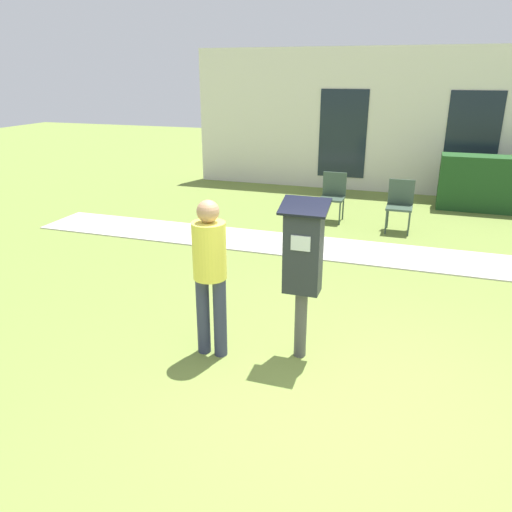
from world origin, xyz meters
name	(u,v)px	position (x,y,z in m)	size (l,w,h in m)	color
ground_plane	(340,400)	(0.00, 0.00, 0.00)	(40.00, 40.00, 0.00)	olive
sidewalk	(382,254)	(0.00, 3.85, 0.01)	(12.00, 1.10, 0.02)	#B7B2A8
building_facade	(407,122)	(0.00, 8.38, 1.60)	(10.00, 0.26, 3.20)	silver
parking_meter	(303,260)	(-0.51, 0.61, 1.02)	(0.44, 0.31, 1.59)	#4C4C4C
person_standing	(210,267)	(-1.36, 0.37, 0.93)	(0.32, 0.32, 1.58)	#333851
outdoor_chair_left	(333,193)	(-1.09, 5.53, 0.53)	(0.44, 0.44, 0.90)	#334738
outdoor_chair_middle	(400,201)	(0.14, 5.24, 0.53)	(0.44, 0.44, 0.90)	#334738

